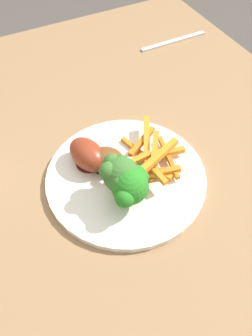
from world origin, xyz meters
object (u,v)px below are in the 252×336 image
at_px(broccoli_floret_middle, 119,174).
at_px(fork, 174,41).
at_px(chicken_drumstick_far, 89,156).
at_px(carrot_fries_pile, 150,157).
at_px(dining_table, 120,177).
at_px(broccoli_floret_front, 130,186).
at_px(dinner_plate, 126,177).
at_px(chicken_drumstick_near, 108,160).

xyz_separation_m(broccoli_floret_middle, fork, (0.37, -0.34, -0.06)).
bearing_deg(chicken_drumstick_far, carrot_fries_pile, -116.72).
bearing_deg(dining_table, fork, -47.77).
bearing_deg(carrot_fries_pile, dining_table, 17.80).
height_order(broccoli_floret_front, chicken_drumstick_far, broccoli_floret_front).
bearing_deg(dinner_plate, carrot_fries_pile, -86.30).
distance_m(dinner_plate, broccoli_floret_front, 0.08).
height_order(dinner_plate, chicken_drumstick_far, chicken_drumstick_far).
distance_m(broccoli_floret_front, fork, 0.52).
relative_size(dinner_plate, broccoli_floret_front, 3.75).
xyz_separation_m(dinner_plate, carrot_fries_pile, (0.00, -0.05, 0.03)).
bearing_deg(broccoli_floret_middle, chicken_drumstick_far, 14.21).
height_order(dinner_plate, fork, dinner_plate).
bearing_deg(chicken_drumstick_far, dinner_plate, -137.72).
relative_size(broccoli_floret_middle, carrot_fries_pile, 0.52).
bearing_deg(fork, chicken_drumstick_far, 38.99).
bearing_deg(broccoli_floret_middle, fork, -42.74).
distance_m(broccoli_floret_front, broccoli_floret_middle, 0.03).
bearing_deg(dinner_plate, broccoli_floret_front, 159.45).
height_order(broccoli_floret_middle, carrot_fries_pile, broccoli_floret_middle).
distance_m(carrot_fries_pile, chicken_drumstick_far, 0.11).
bearing_deg(fork, broccoli_floret_middle, 47.49).
bearing_deg(dinner_plate, chicken_drumstick_near, 32.54).
height_order(dining_table, broccoli_floret_front, broccoli_floret_front).
relative_size(broccoli_floret_middle, chicken_drumstick_far, 0.59).
distance_m(chicken_drumstick_near, fork, 0.46).
bearing_deg(broccoli_floret_middle, dinner_plate, -43.55).
distance_m(dinner_plate, broccoli_floret_middle, 0.07).
height_order(broccoli_floret_middle, chicken_drumstick_near, broccoli_floret_middle).
bearing_deg(fork, carrot_fries_pile, 52.06).
distance_m(dining_table, dinner_plate, 0.14).
distance_m(broccoli_floret_middle, chicken_drumstick_near, 0.07).
xyz_separation_m(chicken_drumstick_far, fork, (0.29, -0.36, -0.03)).
relative_size(chicken_drumstick_far, fork, 0.70).
distance_m(dining_table, carrot_fries_pile, 0.16).
bearing_deg(carrot_fries_pile, fork, -38.17).
relative_size(dining_table, dinner_plate, 3.49).
height_order(dinner_plate, broccoli_floret_middle, broccoli_floret_middle).
relative_size(broccoli_floret_front, broccoli_floret_middle, 0.95).
bearing_deg(dining_table, chicken_drumstick_near, 136.99).
bearing_deg(broccoli_floret_front, fork, -40.32).
height_order(carrot_fries_pile, chicken_drumstick_far, same).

